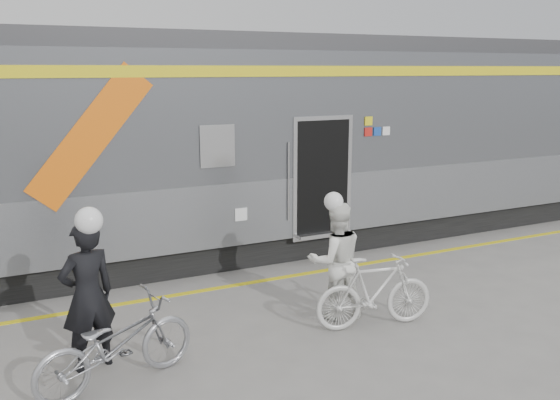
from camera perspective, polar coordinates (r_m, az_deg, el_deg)
ground at (r=8.43m, az=6.38°, el=-12.00°), size 90.00×90.00×0.00m
train at (r=11.20m, az=-9.57°, el=4.98°), size 24.00×3.17×4.10m
safety_strip at (r=10.18m, az=-0.07°, el=-7.51°), size 24.00×0.12×0.01m
man at (r=7.34m, az=-18.04°, el=-8.76°), size 0.75×0.59×1.81m
bicycle_left at (r=7.02m, az=-15.52°, el=-13.19°), size 2.00×1.14×0.99m
woman at (r=8.46m, az=5.37°, el=-5.81°), size 0.92×0.77×1.68m
bicycle_right at (r=8.29m, az=9.10°, el=-8.73°), size 1.75×0.77×1.02m
helmet_man at (r=7.04m, az=-18.62°, el=-0.68°), size 0.31×0.31×0.31m
helmet_woman at (r=8.20m, az=5.51°, el=0.66°), size 0.27×0.27×0.27m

